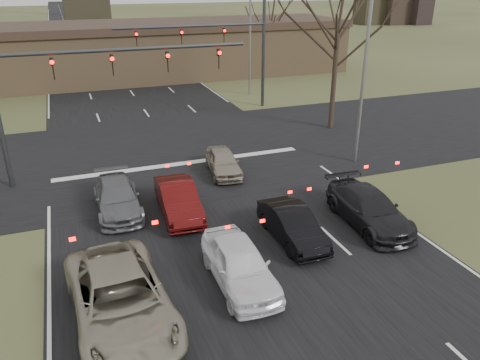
{
  "coord_description": "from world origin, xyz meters",
  "views": [
    {
      "loc": [
        -5.44,
        -10.31,
        9.37
      ],
      "look_at": [
        0.53,
        5.53,
        2.0
      ],
      "focal_mm": 35.0,
      "sensor_mm": 36.0,
      "label": 1
    }
  ],
  "objects_px": {
    "car_grey_ahead": "(117,198)",
    "car_silver_ahead": "(223,162)",
    "car_silver_suv": "(121,299)",
    "car_white_sedan": "(240,264)",
    "car_charcoal_sedan": "(369,208)",
    "streetlight_right_near": "(363,59)",
    "building": "(139,50)",
    "mast_arm_near": "(68,77)",
    "car_black_hatch": "(292,225)",
    "car_red_ahead": "(178,200)",
    "mast_arm_far": "(228,42)",
    "streetlight_right_far": "(248,27)"
  },
  "relations": [
    {
      "from": "mast_arm_near",
      "to": "car_white_sedan",
      "type": "relative_size",
      "value": 2.82
    },
    {
      "from": "mast_arm_far",
      "to": "car_red_ahead",
      "type": "height_order",
      "value": "mast_arm_far"
    },
    {
      "from": "mast_arm_far",
      "to": "building",
      "type": "bearing_deg",
      "value": 105.58
    },
    {
      "from": "mast_arm_near",
      "to": "car_silver_ahead",
      "type": "distance_m",
      "value": 8.44
    },
    {
      "from": "streetlight_right_near",
      "to": "car_charcoal_sedan",
      "type": "xyz_separation_m",
      "value": [
        -3.34,
        -6.26,
        -4.89
      ]
    },
    {
      "from": "streetlight_right_near",
      "to": "mast_arm_near",
      "type": "bearing_deg",
      "value": 167.95
    },
    {
      "from": "car_grey_ahead",
      "to": "car_silver_ahead",
      "type": "bearing_deg",
      "value": 24.19
    },
    {
      "from": "car_grey_ahead",
      "to": "car_charcoal_sedan",
      "type": "bearing_deg",
      "value": -25.9
    },
    {
      "from": "streetlight_right_near",
      "to": "car_red_ahead",
      "type": "relative_size",
      "value": 2.35
    },
    {
      "from": "streetlight_right_near",
      "to": "car_silver_ahead",
      "type": "height_order",
      "value": "streetlight_right_near"
    },
    {
      "from": "mast_arm_far",
      "to": "streetlight_right_far",
      "type": "xyz_separation_m",
      "value": [
        3.14,
        4.0,
        0.57
      ]
    },
    {
      "from": "mast_arm_near",
      "to": "car_silver_ahead",
      "type": "xyz_separation_m",
      "value": [
        6.87,
        -2.05,
        -4.44
      ]
    },
    {
      "from": "building",
      "to": "streetlight_right_near",
      "type": "bearing_deg",
      "value": -76.31
    },
    {
      "from": "building",
      "to": "car_silver_ahead",
      "type": "relative_size",
      "value": 11.5
    },
    {
      "from": "car_grey_ahead",
      "to": "car_silver_suv",
      "type": "bearing_deg",
      "value": -95.33
    },
    {
      "from": "mast_arm_near",
      "to": "car_charcoal_sedan",
      "type": "height_order",
      "value": "mast_arm_near"
    },
    {
      "from": "mast_arm_far",
      "to": "streetlight_right_near",
      "type": "height_order",
      "value": "streetlight_right_near"
    },
    {
      "from": "car_black_hatch",
      "to": "car_silver_ahead",
      "type": "bearing_deg",
      "value": 92.82
    },
    {
      "from": "streetlight_right_near",
      "to": "car_grey_ahead",
      "type": "bearing_deg",
      "value": -173.41
    },
    {
      "from": "car_red_ahead",
      "to": "building",
      "type": "bearing_deg",
      "value": 86.08
    },
    {
      "from": "mast_arm_far",
      "to": "car_silver_suv",
      "type": "distance_m",
      "value": 24.75
    },
    {
      "from": "mast_arm_far",
      "to": "car_black_hatch",
      "type": "xyz_separation_m",
      "value": [
        -4.21,
        -19.32,
        -4.37
      ]
    },
    {
      "from": "car_black_hatch",
      "to": "car_silver_suv",
      "type": "bearing_deg",
      "value": -159.78
    },
    {
      "from": "car_charcoal_sedan",
      "to": "car_grey_ahead",
      "type": "bearing_deg",
      "value": 156.48
    },
    {
      "from": "car_charcoal_sedan",
      "to": "car_red_ahead",
      "type": "distance_m",
      "value": 7.93
    },
    {
      "from": "building",
      "to": "car_grey_ahead",
      "type": "xyz_separation_m",
      "value": [
        -6.0,
        -29.48,
        -2.02
      ]
    },
    {
      "from": "mast_arm_near",
      "to": "car_red_ahead",
      "type": "relative_size",
      "value": 2.84
    },
    {
      "from": "building",
      "to": "car_grey_ahead",
      "type": "relative_size",
      "value": 9.5
    },
    {
      "from": "building",
      "to": "car_white_sedan",
      "type": "distance_m",
      "value": 36.37
    },
    {
      "from": "streetlight_right_near",
      "to": "car_silver_suv",
      "type": "bearing_deg",
      "value": -147.16
    },
    {
      "from": "car_silver_suv",
      "to": "car_grey_ahead",
      "type": "xyz_separation_m",
      "value": [
        0.79,
        7.31,
        -0.16
      ]
    },
    {
      "from": "car_grey_ahead",
      "to": "car_red_ahead",
      "type": "relative_size",
      "value": 1.05
    },
    {
      "from": "mast_arm_near",
      "to": "car_silver_ahead",
      "type": "bearing_deg",
      "value": -16.58
    },
    {
      "from": "car_grey_ahead",
      "to": "car_red_ahead",
      "type": "distance_m",
      "value": 2.68
    },
    {
      "from": "car_grey_ahead",
      "to": "car_silver_ahead",
      "type": "height_order",
      "value": "car_grey_ahead"
    },
    {
      "from": "car_charcoal_sedan",
      "to": "car_white_sedan",
      "type": "bearing_deg",
      "value": -159.82
    },
    {
      "from": "streetlight_right_near",
      "to": "car_white_sedan",
      "type": "distance_m",
      "value": 13.61
    },
    {
      "from": "car_silver_suv",
      "to": "car_grey_ahead",
      "type": "height_order",
      "value": "car_silver_suv"
    },
    {
      "from": "streetlight_right_far",
      "to": "car_white_sedan",
      "type": "distance_m",
      "value": 27.62
    },
    {
      "from": "streetlight_right_near",
      "to": "streetlight_right_far",
      "type": "height_order",
      "value": "same"
    },
    {
      "from": "mast_arm_near",
      "to": "car_red_ahead",
      "type": "bearing_deg",
      "value": -57.6
    },
    {
      "from": "car_silver_suv",
      "to": "car_charcoal_sedan",
      "type": "distance_m",
      "value": 10.58
    },
    {
      "from": "streetlight_right_near",
      "to": "car_red_ahead",
      "type": "distance_m",
      "value": 11.83
    },
    {
      "from": "car_red_ahead",
      "to": "car_grey_ahead",
      "type": "bearing_deg",
      "value": 155.7
    },
    {
      "from": "car_silver_suv",
      "to": "car_white_sedan",
      "type": "height_order",
      "value": "car_silver_suv"
    },
    {
      "from": "building",
      "to": "car_red_ahead",
      "type": "distance_m",
      "value": 30.98
    },
    {
      "from": "car_charcoal_sedan",
      "to": "car_red_ahead",
      "type": "relative_size",
      "value": 1.13
    },
    {
      "from": "mast_arm_far",
      "to": "car_charcoal_sedan",
      "type": "distance_m",
      "value": 19.75
    },
    {
      "from": "car_silver_ahead",
      "to": "mast_arm_near",
      "type": "bearing_deg",
      "value": 170.34
    },
    {
      "from": "car_black_hatch",
      "to": "car_red_ahead",
      "type": "relative_size",
      "value": 0.93
    }
  ]
}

